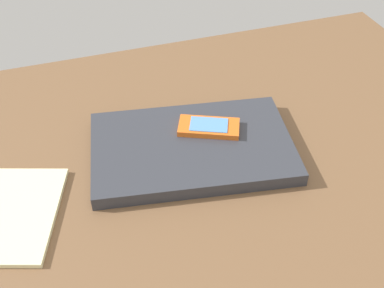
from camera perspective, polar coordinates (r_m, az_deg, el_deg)
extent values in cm
cube|color=brown|center=(80.04, -1.01, -3.65)|extent=(120.00, 80.00, 3.00)
cube|color=#33353D|center=(80.87, 0.00, -0.43)|extent=(36.51, 26.09, 2.39)
cube|color=orange|center=(82.37, 2.02, 2.02)|extent=(11.53, 8.74, 1.01)
cube|color=#5993E0|center=(82.00, 2.03, 2.33)|extent=(7.47, 6.15, 0.14)
cube|color=#F2EDB2|center=(76.38, -20.15, -7.82)|extent=(16.87, 21.11, 0.80)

